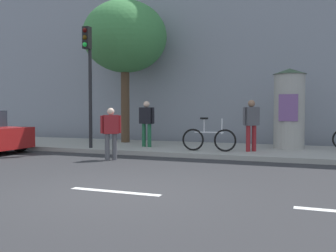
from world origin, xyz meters
TOP-DOWN VIEW (x-y plane):
  - ground_plane at (0.00, 0.00)m, footprint 80.00×80.00m
  - sidewalk_curb at (0.00, 7.00)m, footprint 36.00×4.00m
  - lane_markings at (0.00, 0.00)m, footprint 25.80×0.16m
  - building_backdrop at (0.00, 12.00)m, footprint 36.00×5.00m
  - traffic_light at (-3.91, 5.24)m, footprint 0.24×0.45m
  - poster_column at (2.61, 7.61)m, footprint 1.13×1.13m
  - street_tree at (-3.82, 7.83)m, footprint 3.41×3.41m
  - pedestrian_with_backpack at (-2.22, 3.79)m, footprint 0.52×0.52m
  - pedestrian_tallest at (1.53, 6.22)m, footprint 0.49×0.48m
  - pedestrian_near_pole at (-2.22, 6.39)m, footprint 0.66×0.34m
  - bicycle_upright at (0.24, 5.80)m, footprint 1.77×0.18m

SIDE VIEW (x-z plane):
  - ground_plane at x=0.00m, z-range 0.00..0.00m
  - lane_markings at x=0.00m, z-range 0.00..0.01m
  - sidewalk_curb at x=0.00m, z-range 0.00..0.15m
  - bicycle_upright at x=0.24m, z-range -0.01..1.08m
  - pedestrian_with_backpack at x=-2.22m, z-range 0.14..1.69m
  - pedestrian_tallest at x=1.53m, z-range 0.29..1.95m
  - pedestrian_near_pole at x=-2.22m, z-range 0.30..1.95m
  - poster_column at x=2.61m, z-range 0.17..2.92m
  - traffic_light at x=-3.91m, z-range 0.88..5.05m
  - street_tree at x=-3.82m, z-range 1.55..7.31m
  - building_backdrop at x=0.00m, z-range 0.00..10.53m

